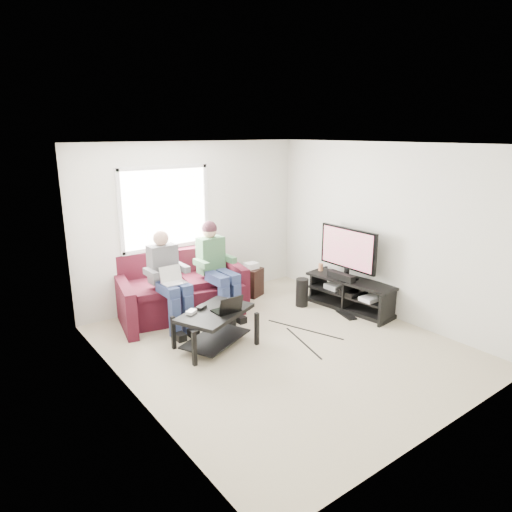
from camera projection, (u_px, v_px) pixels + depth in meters
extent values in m
plane|color=#BEB594|center=(281.00, 346.00, 6.02)|extent=(4.50, 4.50, 0.00)
plane|color=white|center=(284.00, 144.00, 5.33)|extent=(4.50, 4.50, 0.00)
plane|color=silver|center=(194.00, 223.00, 7.42)|extent=(4.50, 0.00, 4.50)
plane|color=silver|center=(450.00, 304.00, 3.94)|extent=(4.50, 0.00, 4.50)
plane|color=silver|center=(128.00, 282.00, 4.52)|extent=(0.00, 4.50, 4.50)
plane|color=silver|center=(385.00, 231.00, 6.83)|extent=(0.00, 4.50, 4.50)
cube|color=white|center=(165.00, 208.00, 7.04)|extent=(1.40, 0.01, 1.20)
cube|color=silver|center=(165.00, 208.00, 7.03)|extent=(1.48, 0.04, 1.28)
cube|color=#43101F|center=(184.00, 299.00, 7.05)|extent=(1.85, 1.24, 0.47)
cube|color=#43101F|center=(171.00, 264.00, 7.24)|extent=(1.71, 0.55, 0.48)
cube|color=#43101F|center=(126.00, 307.00, 6.49)|extent=(0.35, 1.01, 0.67)
cube|color=#43101F|center=(234.00, 282.00, 7.56)|extent=(0.35, 1.01, 0.67)
cube|color=#43101F|center=(159.00, 288.00, 6.72)|extent=(0.92, 0.93, 0.10)
cube|color=#43101F|center=(207.00, 277.00, 7.20)|extent=(0.92, 0.93, 0.10)
cube|color=navy|center=(168.00, 290.00, 6.28)|extent=(0.16, 0.45, 0.14)
cube|color=navy|center=(181.00, 287.00, 6.40)|extent=(0.16, 0.45, 0.14)
cube|color=navy|center=(175.00, 318.00, 6.23)|extent=(0.13, 0.13, 0.57)
cube|color=navy|center=(188.00, 314.00, 6.35)|extent=(0.13, 0.13, 0.57)
cube|color=slate|center=(163.00, 264.00, 6.52)|extent=(0.40, 0.22, 0.55)
sphere|color=tan|center=(161.00, 238.00, 6.43)|extent=(0.22, 0.22, 0.22)
cube|color=navy|center=(217.00, 279.00, 6.74)|extent=(0.16, 0.45, 0.14)
cube|color=navy|center=(228.00, 276.00, 6.86)|extent=(0.16, 0.45, 0.14)
cube|color=navy|center=(224.00, 305.00, 6.69)|extent=(0.13, 0.13, 0.57)
cube|color=navy|center=(235.00, 302.00, 6.81)|extent=(0.13, 0.13, 0.57)
cube|color=#494B4B|center=(211.00, 255.00, 6.98)|extent=(0.40, 0.22, 0.55)
sphere|color=tan|center=(209.00, 231.00, 6.89)|extent=(0.22, 0.22, 0.22)
sphere|color=#361B22|center=(209.00, 228.00, 6.88)|extent=(0.23, 0.23, 0.23)
cube|color=black|center=(215.00, 313.00, 5.89)|extent=(1.16, 0.96, 0.05)
cube|color=black|center=(216.00, 339.00, 5.99)|extent=(1.05, 0.86, 0.02)
cube|color=black|center=(194.00, 348.00, 5.48)|extent=(0.05, 0.05, 0.45)
cube|color=black|center=(257.00, 329.00, 6.02)|extent=(0.05, 0.05, 0.45)
cube|color=black|center=(173.00, 333.00, 5.90)|extent=(0.05, 0.05, 0.45)
cube|color=black|center=(233.00, 316.00, 6.44)|extent=(0.05, 0.05, 0.45)
cube|color=silver|center=(191.00, 312.00, 5.81)|extent=(0.17, 0.15, 0.04)
cube|color=black|center=(201.00, 307.00, 5.96)|extent=(0.17, 0.14, 0.04)
cube|color=gray|center=(228.00, 301.00, 6.17)|extent=(0.16, 0.14, 0.04)
cube|color=black|center=(351.00, 281.00, 7.18)|extent=(0.64, 1.52, 0.04)
cube|color=black|center=(350.00, 294.00, 7.24)|extent=(0.60, 1.46, 0.03)
cube|color=black|center=(350.00, 307.00, 7.30)|extent=(0.64, 1.52, 0.06)
cube|color=black|center=(387.00, 308.00, 6.69)|extent=(0.44, 0.10, 0.49)
cube|color=black|center=(318.00, 282.00, 7.80)|extent=(0.44, 0.10, 0.49)
cube|color=black|center=(346.00, 277.00, 7.25)|extent=(0.12, 0.40, 0.04)
cube|color=black|center=(347.00, 272.00, 7.23)|extent=(0.06, 0.06, 0.12)
cube|color=black|center=(348.00, 248.00, 7.13)|extent=(0.05, 1.10, 0.65)
cube|color=#E93684|center=(347.00, 249.00, 7.11)|extent=(0.01, 1.01, 0.58)
cube|color=black|center=(341.00, 276.00, 7.17)|extent=(0.12, 0.50, 0.10)
cylinder|color=#AF724B|center=(321.00, 267.00, 7.62)|extent=(0.08, 0.08, 0.12)
cube|color=silver|center=(370.00, 299.00, 6.92)|extent=(0.30, 0.22, 0.06)
cube|color=gray|center=(337.00, 286.00, 7.46)|extent=(0.34, 0.26, 0.08)
cube|color=black|center=(353.00, 292.00, 7.19)|extent=(0.38, 0.30, 0.07)
cylinder|color=black|center=(302.00, 292.00, 7.37)|extent=(0.20, 0.20, 0.46)
cube|color=black|center=(346.00, 315.00, 7.03)|extent=(0.24, 0.44, 0.02)
cube|color=black|center=(251.00, 282.00, 7.84)|extent=(0.33, 0.33, 0.48)
cube|color=silver|center=(251.00, 266.00, 7.76)|extent=(0.22, 0.18, 0.10)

